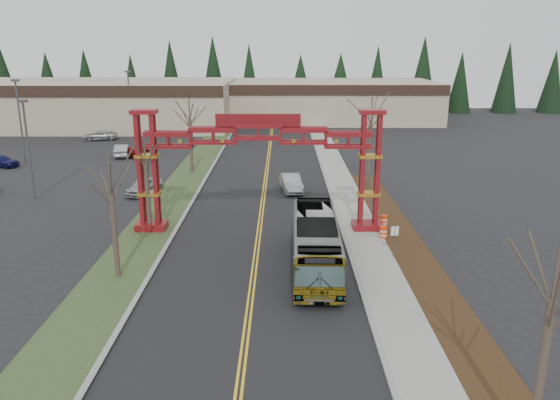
{
  "coord_description": "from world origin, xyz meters",
  "views": [
    {
      "loc": [
        1.72,
        -20.36,
        13.23
      ],
      "look_at": [
        1.57,
        12.8,
        3.8
      ],
      "focal_mm": 35.0,
      "sensor_mm": 36.0,
      "label": 1
    }
  ],
  "objects_px": {
    "transit_bus": "(316,243)",
    "bare_tree_right_near": "(552,301)",
    "parked_car_mid_b": "(1,161)",
    "bare_tree_median_mid": "(146,162)",
    "gateway_arch": "(258,151)",
    "retail_building_west": "(94,104)",
    "bare_tree_median_far": "(190,120)",
    "light_pole_far": "(130,99)",
    "parked_car_far_b": "(100,135)",
    "parked_car_mid_a": "(131,152)",
    "barrel_north": "(375,214)",
    "silver_sedan": "(291,183)",
    "barrel_mid": "(384,221)",
    "parked_car_far_a": "(122,150)",
    "bare_tree_right_far": "(371,121)",
    "light_pole_mid": "(20,115)",
    "bare_tree_median_near": "(111,190)",
    "street_sign": "(394,236)",
    "light_pole_near": "(28,143)",
    "barrel_south": "(383,233)",
    "parked_car_near_a": "(144,186)",
    "retail_building_east": "(328,101)"
  },
  "relations": [
    {
      "from": "parked_car_mid_a",
      "to": "bare_tree_median_near",
      "type": "relative_size",
      "value": 0.62
    },
    {
      "from": "gateway_arch",
      "to": "retail_building_west",
      "type": "bearing_deg",
      "value": 119.07
    },
    {
      "from": "bare_tree_right_near",
      "to": "barrel_north",
      "type": "distance_m",
      "value": 26.28
    },
    {
      "from": "parked_car_far_b",
      "to": "bare_tree_median_mid",
      "type": "xyz_separation_m",
      "value": [
        16.74,
        -40.31,
        4.56
      ]
    },
    {
      "from": "parked_car_mid_b",
      "to": "bare_tree_median_mid",
      "type": "height_order",
      "value": "bare_tree_median_mid"
    },
    {
      "from": "parked_car_far_a",
      "to": "bare_tree_right_far",
      "type": "xyz_separation_m",
      "value": [
        28.04,
        -15.15,
        5.69
      ]
    },
    {
      "from": "parked_car_mid_a",
      "to": "light_pole_far",
      "type": "relative_size",
      "value": 0.48
    },
    {
      "from": "parked_car_near_a",
      "to": "light_pole_far",
      "type": "bearing_deg",
      "value": 123.72
    },
    {
      "from": "bare_tree_median_mid",
      "to": "barrel_north",
      "type": "xyz_separation_m",
      "value": [
        17.04,
        3.06,
        -4.75
      ]
    },
    {
      "from": "bare_tree_right_near",
      "to": "light_pole_near",
      "type": "height_order",
      "value": "light_pole_near"
    },
    {
      "from": "retail_building_east",
      "to": "barrel_north",
      "type": "relative_size",
      "value": 40.02
    },
    {
      "from": "bare_tree_median_near",
      "to": "bare_tree_median_far",
      "type": "relative_size",
      "value": 0.93
    },
    {
      "from": "parked_car_mid_a",
      "to": "parked_car_near_a",
      "type": "bearing_deg",
      "value": 38.6
    },
    {
      "from": "parked_car_far_b",
      "to": "parked_car_mid_a",
      "type": "bearing_deg",
      "value": 20.57
    },
    {
      "from": "silver_sedan",
      "to": "light_pole_mid",
      "type": "height_order",
      "value": "light_pole_mid"
    },
    {
      "from": "barrel_north",
      "to": "parked_car_mid_a",
      "type": "bearing_deg",
      "value": 136.39
    },
    {
      "from": "parked_car_far_b",
      "to": "bare_tree_median_far",
      "type": "relative_size",
      "value": 0.6
    },
    {
      "from": "parked_car_far_a",
      "to": "bare_tree_right_far",
      "type": "relative_size",
      "value": 0.53
    },
    {
      "from": "bare_tree_median_far",
      "to": "light_pole_far",
      "type": "bearing_deg",
      "value": 117.71
    },
    {
      "from": "gateway_arch",
      "to": "parked_car_near_a",
      "type": "distance_m",
      "value": 15.84
    },
    {
      "from": "light_pole_near",
      "to": "light_pole_mid",
      "type": "distance_m",
      "value": 17.51
    },
    {
      "from": "bare_tree_median_far",
      "to": "barrel_north",
      "type": "distance_m",
      "value": 24.05
    },
    {
      "from": "parked_car_mid_b",
      "to": "parked_car_far_a",
      "type": "bearing_deg",
      "value": -47.19
    },
    {
      "from": "bare_tree_right_near",
      "to": "street_sign",
      "type": "height_order",
      "value": "bare_tree_right_near"
    },
    {
      "from": "bare_tree_right_near",
      "to": "barrel_mid",
      "type": "relative_size",
      "value": 8.19
    },
    {
      "from": "parked_car_mid_a",
      "to": "barrel_north",
      "type": "distance_m",
      "value": 35.66
    },
    {
      "from": "light_pole_near",
      "to": "barrel_south",
      "type": "xyz_separation_m",
      "value": [
        29.29,
        -10.48,
        -4.59
      ]
    },
    {
      "from": "bare_tree_median_far",
      "to": "light_pole_far",
      "type": "xyz_separation_m",
      "value": [
        -13.08,
        24.9,
        -0.1
      ]
    },
    {
      "from": "transit_bus",
      "to": "bare_tree_right_near",
      "type": "height_order",
      "value": "bare_tree_right_near"
    },
    {
      "from": "parked_car_far_b",
      "to": "barrel_south",
      "type": "bearing_deg",
      "value": 27.11
    },
    {
      "from": "retail_building_east",
      "to": "bare_tree_right_near",
      "type": "relative_size",
      "value": 4.94
    },
    {
      "from": "retail_building_east",
      "to": "parked_car_far_b",
      "type": "xyz_separation_m",
      "value": [
        -34.74,
        -22.07,
        -2.85
      ]
    },
    {
      "from": "bare_tree_median_far",
      "to": "bare_tree_right_near",
      "type": "distance_m",
      "value": 45.6
    },
    {
      "from": "bare_tree_median_far",
      "to": "light_pole_far",
      "type": "relative_size",
      "value": 0.83
    },
    {
      "from": "light_pole_far",
      "to": "bare_tree_median_near",
      "type": "bearing_deg",
      "value": -75.95
    },
    {
      "from": "bare_tree_median_far",
      "to": "light_pole_far",
      "type": "distance_m",
      "value": 28.13
    },
    {
      "from": "barrel_mid",
      "to": "parked_car_far_a",
      "type": "bearing_deg",
      "value": 135.35
    },
    {
      "from": "barrel_north",
      "to": "bare_tree_median_near",
      "type": "bearing_deg",
      "value": -146.62
    },
    {
      "from": "gateway_arch",
      "to": "street_sign",
      "type": "xyz_separation_m",
      "value": [
        8.85,
        -5.65,
        -4.41
      ]
    },
    {
      "from": "silver_sedan",
      "to": "barrel_mid",
      "type": "relative_size",
      "value": 5.1
    },
    {
      "from": "silver_sedan",
      "to": "parked_car_mid_b",
      "type": "xyz_separation_m",
      "value": [
        -32.5,
        10.39,
        -0.09
      ]
    },
    {
      "from": "parked_car_near_a",
      "to": "retail_building_west",
      "type": "bearing_deg",
      "value": 130.44
    },
    {
      "from": "parked_car_mid_b",
      "to": "bare_tree_median_mid",
      "type": "xyz_separation_m",
      "value": [
        21.98,
        -22.06,
        4.52
      ]
    },
    {
      "from": "parked_car_far_b",
      "to": "barrel_mid",
      "type": "xyz_separation_m",
      "value": [
        34.1,
        -39.18,
        -0.19
      ]
    },
    {
      "from": "bare_tree_right_far",
      "to": "light_pole_mid",
      "type": "height_order",
      "value": "light_pole_mid"
    },
    {
      "from": "bare_tree_right_near",
      "to": "bare_tree_median_far",
      "type": "bearing_deg",
      "value": 113.25
    },
    {
      "from": "bare_tree_right_near",
      "to": "parked_car_far_b",
      "type": "bearing_deg",
      "value": 118.88
    },
    {
      "from": "parked_car_far_a",
      "to": "barrel_mid",
      "type": "distance_m",
      "value": 38.52
    },
    {
      "from": "light_pole_far",
      "to": "parked_car_mid_b",
      "type": "bearing_deg",
      "value": -111.98
    },
    {
      "from": "street_sign",
      "to": "parked_car_mid_a",
      "type": "bearing_deg",
      "value": 127.93
    }
  ]
}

